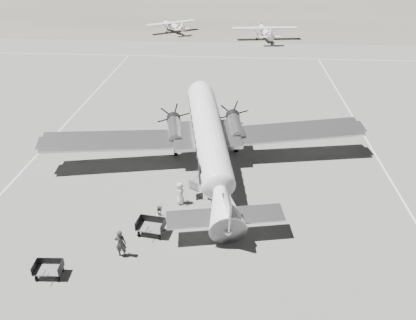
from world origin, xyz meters
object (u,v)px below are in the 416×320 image
object	(u,v)px
dc3_airliner	(210,143)
ground_crew	(121,243)
light_plane_left	(173,27)
light_plane_right	(265,33)
baggage_cart_near	(151,227)
ramp_agent	(161,214)
passenger	(180,193)
baggage_cart_far	(49,270)

from	to	relation	value
dc3_airliner	ground_crew	bearing A→B (deg)	-125.20
light_plane_left	ground_crew	distance (m)	63.27
light_plane_right	dc3_airliner	bearing A→B (deg)	-106.54
baggage_cart_near	ramp_agent	xyz separation A→B (m)	(0.46, 1.14, 0.24)
light_plane_left	passenger	distance (m)	57.98
ground_crew	passenger	bearing A→B (deg)	-119.93
light_plane_left	ramp_agent	bearing A→B (deg)	-117.70
dc3_airliner	ramp_agent	xyz separation A→B (m)	(-2.82, -7.03, -1.86)
baggage_cart_near	passenger	bearing A→B (deg)	75.56
baggage_cart_far	passenger	size ratio (longest dim) A/B	0.94
passenger	baggage_cart_far	bearing A→B (deg)	130.56
dc3_airliner	light_plane_right	world-z (taller)	dc3_airliner
light_plane_right	ramp_agent	xyz separation A→B (m)	(-9.58, -54.45, -0.47)
baggage_cart_far	ramp_agent	bearing A→B (deg)	40.48
dc3_airliner	ground_crew	world-z (taller)	dc3_airliner
light_plane_left	baggage_cart_near	distance (m)	61.26
baggage_cart_far	ramp_agent	world-z (taller)	ramp_agent
dc3_airliner	baggage_cart_near	size ratio (longest dim) A/B	14.80
dc3_airliner	light_plane_left	size ratio (longest dim) A/B	2.68
baggage_cart_near	ramp_agent	distance (m)	1.25
ground_crew	baggage_cart_far	bearing A→B (deg)	24.35
baggage_cart_near	ground_crew	xyz separation A→B (m)	(-1.37, -2.17, 0.42)
light_plane_right	ground_crew	world-z (taller)	light_plane_right
ramp_agent	dc3_airliner	bearing A→B (deg)	-20.25
dc3_airliner	light_plane_right	bearing A→B (deg)	70.85
light_plane_left	ground_crew	size ratio (longest dim) A/B	5.43
dc3_airliner	light_plane_left	world-z (taller)	dc3_airliner
dc3_airliner	baggage_cart_far	world-z (taller)	dc3_airliner
light_plane_left	passenger	size ratio (longest dim) A/B	5.90
passenger	ramp_agent	bearing A→B (deg)	148.28
dc3_airliner	light_plane_right	distance (m)	47.92
light_plane_left	baggage_cart_far	xyz separation A→B (m)	(2.63, -64.91, -0.60)
light_plane_right	passenger	bearing A→B (deg)	-107.78
ramp_agent	baggage_cart_near	bearing A→B (deg)	159.59
light_plane_left	ground_crew	xyz separation A→B (m)	(6.35, -62.95, -0.12)
light_plane_right	baggage_cart_far	size ratio (longest dim) A/B	7.25
dc3_airliner	light_plane_left	distance (m)	53.76
dc3_airliner	ramp_agent	distance (m)	7.80
light_plane_left	baggage_cart_near	xyz separation A→B (m)	(7.72, -60.77, -0.54)
light_plane_right	ground_crew	xyz separation A→B (m)	(-11.41, -57.77, -0.29)
light_plane_right	light_plane_left	bearing A→B (deg)	155.32
ground_crew	ramp_agent	bearing A→B (deg)	-122.40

